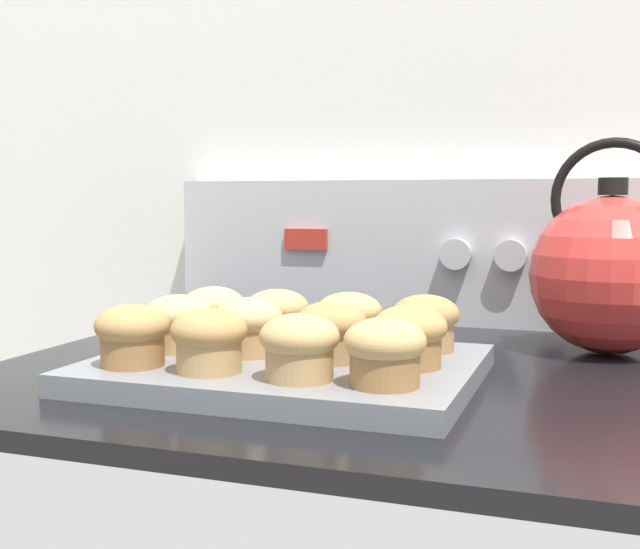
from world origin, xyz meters
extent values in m
cube|color=silver|center=(0.00, 0.72, 1.20)|extent=(8.00, 0.05, 2.40)
cube|color=black|center=(0.00, 0.36, 0.90)|extent=(0.76, 0.68, 0.02)
cube|color=#B7BABF|center=(0.00, 0.67, 1.01)|extent=(0.75, 0.05, 0.21)
cube|color=#B72D23|center=(-0.17, 0.64, 1.03)|extent=(0.07, 0.01, 0.03)
cylinder|color=#B7BABF|center=(0.06, 0.63, 1.01)|extent=(0.04, 0.02, 0.04)
cylinder|color=#B7BABF|center=(0.13, 0.63, 1.01)|extent=(0.04, 0.02, 0.04)
cylinder|color=#B7BABF|center=(0.21, 0.63, 1.01)|extent=(0.04, 0.02, 0.04)
cylinder|color=#B7BABF|center=(0.28, 0.63, 1.01)|extent=(0.04, 0.02, 0.04)
cube|color=slate|center=(-0.05, 0.26, 0.92)|extent=(0.37, 0.29, 0.02)
cylinder|color=olive|center=(-0.17, 0.17, 0.95)|extent=(0.06, 0.06, 0.03)
ellipsoid|color=#B2844C|center=(-0.17, 0.17, 0.97)|extent=(0.07, 0.07, 0.04)
cylinder|color=tan|center=(-0.09, 0.17, 0.95)|extent=(0.06, 0.06, 0.03)
ellipsoid|color=#B2844C|center=(-0.09, 0.17, 0.97)|extent=(0.07, 0.07, 0.04)
cylinder|color=tan|center=(0.00, 0.17, 0.95)|extent=(0.06, 0.06, 0.03)
ellipsoid|color=tan|center=(0.00, 0.17, 0.97)|extent=(0.07, 0.07, 0.04)
cylinder|color=olive|center=(0.08, 0.17, 0.95)|extent=(0.06, 0.06, 0.03)
ellipsoid|color=tan|center=(0.08, 0.17, 0.97)|extent=(0.07, 0.07, 0.04)
cylinder|color=tan|center=(-0.17, 0.25, 0.95)|extent=(0.06, 0.06, 0.03)
ellipsoid|color=tan|center=(-0.17, 0.25, 0.97)|extent=(0.07, 0.07, 0.04)
cylinder|color=tan|center=(-0.09, 0.26, 0.95)|extent=(0.06, 0.06, 0.03)
ellipsoid|color=tan|center=(-0.09, 0.26, 0.97)|extent=(0.07, 0.07, 0.04)
cylinder|color=#A37A4C|center=(0.00, 0.26, 0.95)|extent=(0.06, 0.06, 0.03)
ellipsoid|color=#B2844C|center=(0.00, 0.26, 0.97)|extent=(0.07, 0.07, 0.04)
cylinder|color=olive|center=(0.08, 0.25, 0.95)|extent=(0.06, 0.06, 0.03)
ellipsoid|color=tan|center=(0.08, 0.25, 0.97)|extent=(0.07, 0.07, 0.04)
cylinder|color=tan|center=(-0.17, 0.34, 0.95)|extent=(0.06, 0.06, 0.03)
ellipsoid|color=tan|center=(-0.17, 0.34, 0.97)|extent=(0.07, 0.07, 0.04)
cylinder|color=tan|center=(-0.09, 0.34, 0.95)|extent=(0.06, 0.06, 0.03)
ellipsoid|color=tan|center=(-0.09, 0.34, 0.97)|extent=(0.07, 0.07, 0.04)
cylinder|color=olive|center=(-0.01, 0.34, 0.95)|extent=(0.06, 0.06, 0.03)
ellipsoid|color=tan|center=(-0.01, 0.34, 0.97)|extent=(0.07, 0.07, 0.04)
cylinder|color=#A37A4C|center=(0.08, 0.34, 0.95)|extent=(0.06, 0.06, 0.03)
ellipsoid|color=#B2844C|center=(0.08, 0.34, 0.97)|extent=(0.07, 0.07, 0.04)
sphere|color=red|center=(0.26, 0.51, 1.00)|extent=(0.18, 0.18, 0.18)
cylinder|color=black|center=(0.26, 0.51, 1.10)|extent=(0.03, 0.03, 0.02)
torus|color=black|center=(0.26, 0.51, 1.09)|extent=(0.14, 0.03, 0.14)
camera|label=1|loc=(0.25, -0.47, 1.09)|focal=45.00mm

